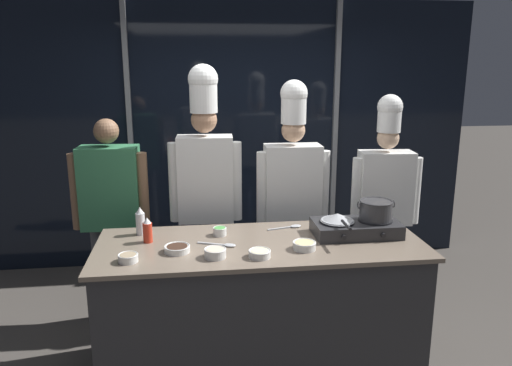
{
  "coord_description": "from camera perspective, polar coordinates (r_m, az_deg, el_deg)",
  "views": [
    {
      "loc": [
        -0.43,
        -3.11,
        2.12
      ],
      "look_at": [
        0.0,
        0.25,
        1.28
      ],
      "focal_mm": 35.0,
      "sensor_mm": 36.0,
      "label": 1
    }
  ],
  "objects": [
    {
      "name": "ground_plane",
      "position": [
        3.79,
        0.51,
        -20.01
      ],
      "size": [
        24.0,
        24.0,
        0.0
      ],
      "primitive_type": "plane",
      "color": "#47423D"
    },
    {
      "name": "window_wall_back",
      "position": [
        5.17,
        -2.43,
        5.41
      ],
      "size": [
        4.93,
        0.09,
        2.7
      ],
      "color": "black",
      "rests_on": "ground_plane"
    },
    {
      "name": "demo_counter",
      "position": [
        3.55,
        0.52,
        -13.8
      ],
      "size": [
        2.19,
        0.84,
        0.93
      ],
      "color": "#2D2D30",
      "rests_on": "ground_plane"
    },
    {
      "name": "portable_stove",
      "position": [
        3.56,
        11.35,
        -5.04
      ],
      "size": [
        0.59,
        0.33,
        0.11
      ],
      "color": "#28282B",
      "rests_on": "demo_counter"
    },
    {
      "name": "frying_pan",
      "position": [
        3.49,
        9.3,
        -3.93
      ],
      "size": [
        0.24,
        0.41,
        0.05
      ],
      "color": "#ADAFB5",
      "rests_on": "portable_stove"
    },
    {
      "name": "stock_pot",
      "position": [
        3.56,
        13.52,
        -2.98
      ],
      "size": [
        0.26,
        0.23,
        0.14
      ],
      "color": "#333335",
      "rests_on": "portable_stove"
    },
    {
      "name": "squeeze_bottle_chili",
      "position": [
        3.42,
        -12.29,
        -5.33
      ],
      "size": [
        0.06,
        0.06,
        0.17
      ],
      "color": "red",
      "rests_on": "demo_counter"
    },
    {
      "name": "squeeze_bottle_clear",
      "position": [
        3.58,
        -13.08,
        -4.31
      ],
      "size": [
        0.06,
        0.06,
        0.2
      ],
      "color": "white",
      "rests_on": "demo_counter"
    },
    {
      "name": "prep_bowl_soy_glaze",
      "position": [
        3.24,
        -9.0,
        -7.39
      ],
      "size": [
        0.17,
        0.17,
        0.04
      ],
      "color": "white",
      "rests_on": "demo_counter"
    },
    {
      "name": "prep_bowl_noodles",
      "position": [
        3.12,
        0.42,
        -8.02
      ],
      "size": [
        0.14,
        0.14,
        0.05
      ],
      "color": "white",
      "rests_on": "demo_counter"
    },
    {
      "name": "prep_bowl_scallions",
      "position": [
        3.5,
        -4.17,
        -5.47
      ],
      "size": [
        0.1,
        0.1,
        0.06
      ],
      "color": "white",
      "rests_on": "demo_counter"
    },
    {
      "name": "prep_bowl_ginger",
      "position": [
        3.26,
        5.54,
        -7.06
      ],
      "size": [
        0.15,
        0.15,
        0.05
      ],
      "color": "white",
      "rests_on": "demo_counter"
    },
    {
      "name": "prep_bowl_mushrooms",
      "position": [
        3.15,
        -14.41,
        -8.24
      ],
      "size": [
        0.12,
        0.12,
        0.05
      ],
      "color": "white",
      "rests_on": "demo_counter"
    },
    {
      "name": "prep_bowl_chicken",
      "position": [
        3.12,
        -4.69,
        -7.91
      ],
      "size": [
        0.14,
        0.14,
        0.06
      ],
      "color": "white",
      "rests_on": "demo_counter"
    },
    {
      "name": "serving_spoon_slotted",
      "position": [
        3.31,
        -3.61,
        -7.06
      ],
      "size": [
        0.26,
        0.13,
        0.02
      ],
      "color": "#B2B5BA",
      "rests_on": "demo_counter"
    },
    {
      "name": "serving_spoon_solid",
      "position": [
        3.66,
        4.05,
        -5.0
      ],
      "size": [
        0.26,
        0.1,
        0.02
      ],
      "color": "#B2B5BA",
      "rests_on": "demo_counter"
    },
    {
      "name": "person_guest",
      "position": [
        4.12,
        -16.21,
        -2.17
      ],
      "size": [
        0.6,
        0.26,
        1.68
      ],
      "rotation": [
        0.0,
        0.0,
        3.09
      ],
      "color": "#4C4C51",
      "rests_on": "ground_plane"
    },
    {
      "name": "chef_head",
      "position": [
        3.98,
        -5.8,
        0.89
      ],
      "size": [
        0.57,
        0.25,
        2.09
      ],
      "rotation": [
        0.0,
        0.0,
        3.09
      ],
      "color": "#2D3856",
      "rests_on": "ground_plane"
    },
    {
      "name": "chef_sous",
      "position": [
        4.1,
        4.18,
        -0.11
      ],
      "size": [
        0.6,
        0.24,
        1.97
      ],
      "rotation": [
        0.0,
        0.0,
        3.12
      ],
      "color": "#2D3856",
      "rests_on": "ground_plane"
    },
    {
      "name": "chef_line",
      "position": [
        4.34,
        14.51,
        -0.67
      ],
      "size": [
        0.58,
        0.27,
        1.85
      ],
      "rotation": [
        0.0,
        0.0,
        3.05
      ],
      "color": "#2D3856",
      "rests_on": "ground_plane"
    }
  ]
}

